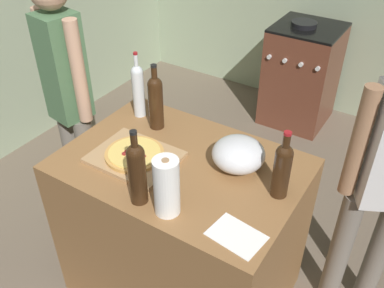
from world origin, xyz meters
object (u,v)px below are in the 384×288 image
(pizza, at_px, (135,154))
(stove, at_px, (301,75))
(person_in_red, at_px, (384,178))
(wine_bottle_dark, at_px, (138,89))
(wine_bottle_amber, at_px, (156,100))
(mixing_bowl, at_px, (238,154))
(wine_bottle_green, at_px, (137,171))
(paper_towel_roll, at_px, (167,187))
(person_in_stripes, at_px, (69,97))
(wine_bottle_clear, at_px, (282,168))

(pizza, distance_m, stove, 2.26)
(stove, distance_m, person_in_red, 1.99)
(wine_bottle_dark, relative_size, stove, 0.39)
(wine_bottle_amber, height_order, stove, wine_bottle_amber)
(mixing_bowl, relative_size, stove, 0.26)
(wine_bottle_green, distance_m, wine_bottle_amber, 0.57)
(paper_towel_roll, height_order, wine_bottle_amber, wine_bottle_amber)
(paper_towel_roll, xyz_separation_m, person_in_red, (0.71, 0.72, -0.15))
(mixing_bowl, bearing_deg, pizza, -155.17)
(wine_bottle_dark, xyz_separation_m, person_in_stripes, (-0.44, -0.11, -0.13))
(paper_towel_roll, height_order, stove, paper_towel_roll)
(mixing_bowl, distance_m, wine_bottle_green, 0.49)
(paper_towel_roll, distance_m, wine_bottle_dark, 0.78)
(wine_bottle_green, height_order, wine_bottle_dark, wine_bottle_dark)
(stove, bearing_deg, wine_bottle_clear, -73.80)
(paper_towel_roll, height_order, wine_bottle_green, wine_bottle_green)
(wine_bottle_green, bearing_deg, paper_towel_roll, 5.01)
(wine_bottle_dark, bearing_deg, wine_bottle_amber, -17.54)
(wine_bottle_dark, xyz_separation_m, stove, (0.31, 1.87, -0.63))
(wine_bottle_green, relative_size, person_in_stripes, 0.21)
(pizza, height_order, mixing_bowl, mixing_bowl)
(person_in_stripes, bearing_deg, pizza, -18.75)
(pizza, height_order, stove, pizza)
(person_in_stripes, relative_size, person_in_red, 1.06)
(paper_towel_roll, relative_size, stove, 0.28)
(wine_bottle_green, relative_size, person_in_red, 0.23)
(person_in_stripes, bearing_deg, person_in_red, 9.75)
(wine_bottle_green, xyz_separation_m, wine_bottle_dark, (-0.42, 0.55, 0.00))
(pizza, height_order, paper_towel_roll, paper_towel_roll)
(wine_bottle_clear, relative_size, person_in_red, 0.21)
(paper_towel_roll, relative_size, wine_bottle_green, 0.75)
(wine_bottle_dark, distance_m, wine_bottle_clear, 0.93)
(mixing_bowl, distance_m, wine_bottle_amber, 0.53)
(wine_bottle_amber, distance_m, stove, 2.02)
(pizza, bearing_deg, wine_bottle_green, -47.44)
(paper_towel_roll, relative_size, wine_bottle_dark, 0.72)
(pizza, xyz_separation_m, person_in_red, (1.04, 0.52, -0.05))
(mixing_bowl, relative_size, wine_bottle_green, 0.70)
(wine_bottle_amber, distance_m, person_in_red, 1.16)
(wine_bottle_green, xyz_separation_m, stove, (-0.12, 2.42, -0.62))
(wine_bottle_amber, distance_m, person_in_stripes, 0.61)
(wine_bottle_green, relative_size, wine_bottle_amber, 0.99)
(person_in_stripes, bearing_deg, stove, 69.37)
(wine_bottle_green, relative_size, stove, 0.38)
(wine_bottle_green, xyz_separation_m, wine_bottle_amber, (-0.27, 0.50, 0.00))
(pizza, bearing_deg, person_in_red, 26.50)
(stove, bearing_deg, mixing_bowl, -79.61)
(person_in_red, bearing_deg, stove, 119.76)
(mixing_bowl, bearing_deg, stove, 100.39)
(mixing_bowl, height_order, person_in_red, person_in_red)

